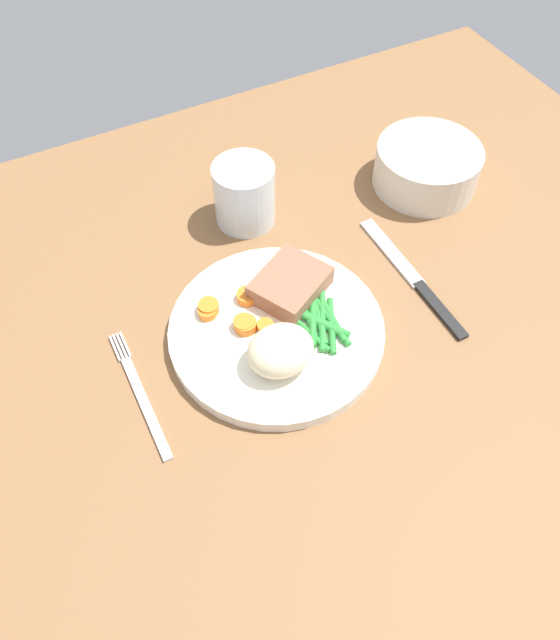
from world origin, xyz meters
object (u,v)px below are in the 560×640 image
object	(u,v)px
water_glass	(245,198)
dinner_plate	(280,330)
fork	(140,394)
salad_bowl	(427,165)
meat_portion	(290,284)
knife	(414,279)

from	to	relation	value
water_glass	dinner_plate	bearing A→B (deg)	-103.56
fork	salad_bowl	distance (cm)	47.24
fork	meat_portion	bearing A→B (deg)	15.22
meat_portion	salad_bowl	world-z (taller)	salad_bowl
dinner_plate	knife	xyz separation A→B (cm)	(17.76, -0.29, -0.60)
fork	water_glass	xyz separation A→B (cm)	(20.87, 18.59, 3.28)
salad_bowl	meat_portion	bearing A→B (deg)	-159.19
knife	salad_bowl	bearing A→B (deg)	51.04
meat_portion	water_glass	distance (cm)	14.66
dinner_plate	meat_portion	xyz separation A→B (cm)	(3.20, 3.74, 2.07)
dinner_plate	knife	distance (cm)	17.78
water_glass	fork	bearing A→B (deg)	-138.32
meat_portion	salad_bowl	size ratio (longest dim) A/B	0.59
water_glass	salad_bowl	world-z (taller)	water_glass
fork	water_glass	world-z (taller)	water_glass
water_glass	salad_bowl	distance (cm)	24.74
water_glass	salad_bowl	xyz separation A→B (cm)	(24.25, -4.91, -0.28)
dinner_plate	water_glass	bearing A→B (deg)	76.44
fork	knife	xyz separation A→B (cm)	(34.22, -0.03, -0.00)
dinner_plate	salad_bowl	world-z (taller)	salad_bowl
meat_portion	knife	xyz separation A→B (cm)	(14.56, -4.02, -2.67)
knife	water_glass	size ratio (longest dim) A/B	2.52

